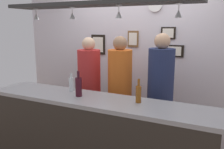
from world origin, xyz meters
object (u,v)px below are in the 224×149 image
(person_left_red_shirt, at_px, (89,81))
(bottle_beer_amber_tall, at_px, (138,93))
(bottle_wine_dark_red, at_px, (79,86))
(person_right_navy_shirt, at_px, (160,86))
(person_middle_orange_shirt, at_px, (120,84))
(picture_frame_caricature, at_px, (98,45))
(picture_frame_crest, at_px, (133,39))
(wall_clock, at_px, (155,4))
(bottle_soda_clear, at_px, (71,84))
(picture_frame_lower_pair, at_px, (174,51))
(picture_frame_upper_small, at_px, (168,33))

(person_left_red_shirt, xyz_separation_m, bottle_beer_amber_tall, (1.02, -0.68, 0.12))
(person_left_red_shirt, height_order, bottle_wine_dark_red, person_left_red_shirt)
(person_left_red_shirt, xyz_separation_m, person_right_navy_shirt, (1.08, 0.00, 0.05))
(person_middle_orange_shirt, distance_m, picture_frame_caricature, 1.08)
(picture_frame_crest, xyz_separation_m, wall_clock, (0.35, -0.01, 0.53))
(bottle_soda_clear, bearing_deg, bottle_beer_amber_tall, -4.50)
(picture_frame_lower_pair, height_order, picture_frame_crest, picture_frame_crest)
(bottle_beer_amber_tall, bearing_deg, person_left_red_shirt, 146.34)
(person_left_red_shirt, height_order, person_right_navy_shirt, person_right_navy_shirt)
(person_right_navy_shirt, bearing_deg, bottle_soda_clear, -148.22)
(picture_frame_upper_small, relative_size, picture_frame_lower_pair, 0.73)
(person_middle_orange_shirt, xyz_separation_m, person_right_navy_shirt, (0.58, 0.00, 0.03))
(picture_frame_crest, bearing_deg, bottle_wine_dark_red, -95.36)
(picture_frame_upper_small, xyz_separation_m, picture_frame_lower_pair, (0.10, 0.00, -0.27))
(picture_frame_caricature, bearing_deg, picture_frame_lower_pair, 0.00)
(bottle_wine_dark_red, bearing_deg, person_middle_orange_shirt, 75.89)
(person_right_navy_shirt, bearing_deg, bottle_beer_amber_tall, -95.60)
(bottle_beer_amber_tall, xyz_separation_m, picture_frame_upper_small, (-0.01, 1.33, 0.60))
(person_left_red_shirt, bearing_deg, picture_frame_upper_small, 32.93)
(bottle_wine_dark_red, relative_size, wall_clock, 1.36)
(picture_frame_crest, bearing_deg, person_right_navy_shirt, -45.60)
(person_left_red_shirt, distance_m, person_right_navy_shirt, 1.09)
(person_middle_orange_shirt, relative_size, bottle_wine_dark_red, 5.62)
(picture_frame_lower_pair, bearing_deg, bottle_wine_dark_red, -119.29)
(picture_frame_lower_pair, distance_m, picture_frame_crest, 0.68)
(bottle_wine_dark_red, relative_size, picture_frame_crest, 1.15)
(bottle_wine_dark_red, xyz_separation_m, picture_frame_lower_pair, (0.79, 1.41, 0.31))
(person_middle_orange_shirt, relative_size, picture_frame_crest, 6.48)
(picture_frame_upper_small, bearing_deg, person_middle_orange_shirt, -127.72)
(person_right_navy_shirt, height_order, bottle_soda_clear, person_right_navy_shirt)
(picture_frame_caricature, xyz_separation_m, wall_clock, (1.00, -0.01, 0.64))
(bottle_beer_amber_tall, relative_size, picture_frame_lower_pair, 0.87)
(picture_frame_lower_pair, bearing_deg, picture_frame_caricature, 180.00)
(person_right_navy_shirt, relative_size, wall_clock, 7.88)
(bottle_wine_dark_red, relative_size, picture_frame_caricature, 0.88)
(person_right_navy_shirt, height_order, bottle_wine_dark_red, person_right_navy_shirt)
(person_left_red_shirt, relative_size, bottle_beer_amber_tall, 6.39)
(bottle_soda_clear, xyz_separation_m, picture_frame_lower_pair, (1.00, 1.26, 0.34))
(bottle_soda_clear, xyz_separation_m, bottle_wine_dark_red, (0.21, -0.15, 0.03))
(bottle_beer_amber_tall, relative_size, picture_frame_crest, 1.00)
(picture_frame_caricature, bearing_deg, bottle_soda_clear, -76.26)
(person_middle_orange_shirt, distance_m, wall_clock, 1.33)
(bottle_wine_dark_red, bearing_deg, bottle_soda_clear, 143.86)
(person_left_red_shirt, distance_m, picture_frame_crest, 1.00)
(person_left_red_shirt, bearing_deg, picture_frame_caricature, 107.16)
(person_right_navy_shirt, xyz_separation_m, bottle_beer_amber_tall, (-0.07, -0.68, 0.07))
(picture_frame_lower_pair, bearing_deg, wall_clock, -178.84)
(bottle_beer_amber_tall, bearing_deg, wall_clock, 99.55)
(bottle_soda_clear, height_order, picture_frame_lower_pair, picture_frame_lower_pair)
(bottle_wine_dark_red, bearing_deg, person_right_navy_shirt, 44.45)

